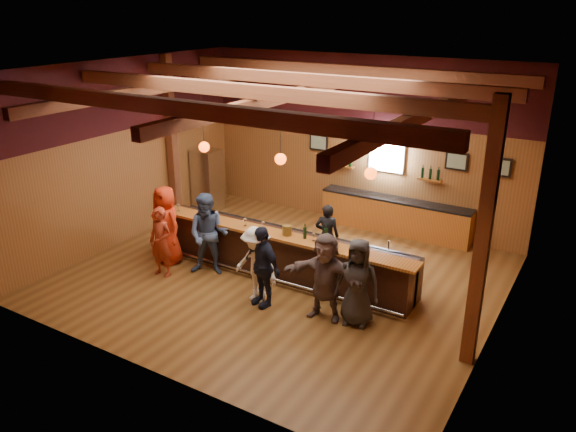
{
  "coord_description": "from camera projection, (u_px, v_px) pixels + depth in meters",
  "views": [
    {
      "loc": [
        5.89,
        -9.49,
        5.7
      ],
      "look_at": [
        0.0,
        0.3,
        1.35
      ],
      "focal_mm": 35.0,
      "sensor_mm": 36.0,
      "label": 1
    }
  ],
  "objects": [
    {
      "name": "ice_bucket",
      "position": [
        287.0,
        230.0,
        11.82
      ],
      "size": [
        0.2,
        0.2,
        0.22
      ],
      "primitive_type": "cylinder",
      "color": "olive",
      "rests_on": "bar_counter"
    },
    {
      "name": "glass_f",
      "position": [
        314.0,
        235.0,
        11.51
      ],
      "size": [
        0.08,
        0.08,
        0.18
      ],
      "color": "silver",
      "rests_on": "bar_counter"
    },
    {
      "name": "customer_orange",
      "position": [
        166.0,
        225.0,
        12.88
      ],
      "size": [
        1.0,
        0.76,
        1.85
      ],
      "primitive_type": "imported",
      "rotation": [
        0.0,
        0.0,
        -0.2
      ],
      "color": "red",
      "rests_on": "ground"
    },
    {
      "name": "framed_pictures",
      "position": [
        419.0,
        156.0,
        14.07
      ],
      "size": [
        5.35,
        0.05,
        0.45
      ],
      "color": "black",
      "rests_on": "room"
    },
    {
      "name": "bottle_b",
      "position": [
        326.0,
        235.0,
        11.48
      ],
      "size": [
        0.08,
        0.08,
        0.38
      ],
      "color": "black",
      "rests_on": "bar_counter"
    },
    {
      "name": "room",
      "position": [
        282.0,
        134.0,
        11.37
      ],
      "size": [
        9.04,
        9.0,
        4.52
      ],
      "color": "brown",
      "rests_on": "ground"
    },
    {
      "name": "pendant_lights",
      "position": [
        280.0,
        159.0,
        11.51
      ],
      "size": [
        4.24,
        0.24,
        1.37
      ],
      "color": "black",
      "rests_on": "room"
    },
    {
      "name": "glass_h",
      "position": [
        363.0,
        247.0,
        10.93
      ],
      "size": [
        0.09,
        0.09,
        0.2
      ],
      "color": "silver",
      "rests_on": "bar_counter"
    },
    {
      "name": "customer_brown",
      "position": [
        325.0,
        277.0,
        10.58
      ],
      "size": [
        1.66,
        0.68,
        1.74
      ],
      "primitive_type": "imported",
      "rotation": [
        0.0,
        0.0,
        0.11
      ],
      "color": "#655150",
      "rests_on": "ground"
    },
    {
      "name": "customer_redvest",
      "position": [
        161.0,
        242.0,
        12.3
      ],
      "size": [
        0.59,
        0.41,
        1.58
      ],
      "primitive_type": "imported",
      "rotation": [
        0.0,
        0.0,
        0.05
      ],
      "color": "#9D321C",
      "rests_on": "ground"
    },
    {
      "name": "customer_dark",
      "position": [
        358.0,
        282.0,
        10.39
      ],
      "size": [
        0.92,
        0.69,
        1.71
      ],
      "primitive_type": "imported",
      "rotation": [
        0.0,
        0.0,
        0.18
      ],
      "color": "#29292B",
      "rests_on": "ground"
    },
    {
      "name": "customer_navy",
      "position": [
        262.0,
        266.0,
        11.05
      ],
      "size": [
        1.07,
        0.7,
        1.69
      ],
      "primitive_type": "imported",
      "rotation": [
        0.0,
        0.0,
        -0.31
      ],
      "color": "#1A1F34",
      "rests_on": "ground"
    },
    {
      "name": "bar_counter",
      "position": [
        285.0,
        253.0,
        12.4
      ],
      "size": [
        6.3,
        1.07,
        1.11
      ],
      "color": "black",
      "rests_on": "ground"
    },
    {
      "name": "customer_white",
      "position": [
        256.0,
        265.0,
        11.21
      ],
      "size": [
        1.11,
        0.73,
        1.61
      ],
      "primitive_type": "imported",
      "rotation": [
        0.0,
        0.0,
        -0.14
      ],
      "color": "silver",
      "rests_on": "ground"
    },
    {
      "name": "bottle_a",
      "position": [
        305.0,
        233.0,
        11.64
      ],
      "size": [
        0.07,
        0.07,
        0.33
      ],
      "color": "black",
      "rests_on": "bar_counter"
    },
    {
      "name": "window",
      "position": [
        387.0,
        154.0,
        14.52
      ],
      "size": [
        0.95,
        0.09,
        0.95
      ],
      "color": "silver",
      "rests_on": "room"
    },
    {
      "name": "wine_shelves",
      "position": [
        385.0,
        170.0,
        14.62
      ],
      "size": [
        3.0,
        0.18,
        0.3
      ],
      "color": "#9B521C",
      "rests_on": "room"
    },
    {
      "name": "glass_g",
      "position": [
        333.0,
        240.0,
        11.24
      ],
      "size": [
        0.08,
        0.08,
        0.19
      ],
      "color": "silver",
      "rests_on": "bar_counter"
    },
    {
      "name": "glass_e",
      "position": [
        263.0,
        223.0,
        12.15
      ],
      "size": [
        0.08,
        0.08,
        0.17
      ],
      "color": "silver",
      "rests_on": "bar_counter"
    },
    {
      "name": "glass_d",
      "position": [
        245.0,
        220.0,
        12.29
      ],
      "size": [
        0.08,
        0.08,
        0.18
      ],
      "color": "silver",
      "rests_on": "bar_counter"
    },
    {
      "name": "bartender",
      "position": [
        327.0,
        236.0,
        12.73
      ],
      "size": [
        0.63,
        0.51,
        1.51
      ],
      "primitive_type": "imported",
      "rotation": [
        0.0,
        0.0,
        3.44
      ],
      "color": "black",
      "rests_on": "ground"
    },
    {
      "name": "customer_denim",
      "position": [
        208.0,
        234.0,
        12.33
      ],
      "size": [
        1.12,
        1.01,
        1.87
      ],
      "primitive_type": "imported",
      "rotation": [
        0.0,
        0.0,
        0.41
      ],
      "color": "#435986",
      "rests_on": "ground"
    },
    {
      "name": "back_bar_cabinet",
      "position": [
        394.0,
        216.0,
        14.7
      ],
      "size": [
        4.0,
        0.52,
        0.95
      ],
      "color": "#9B521C",
      "rests_on": "ground"
    },
    {
      "name": "stainless_fridge",
      "position": [
        208.0,
        180.0,
        16.21
      ],
      "size": [
        0.7,
        0.7,
        1.8
      ],
      "primitive_type": "cube",
      "color": "silver",
      "rests_on": "ground"
    },
    {
      "name": "glass_c",
      "position": [
        217.0,
        213.0,
        12.75
      ],
      "size": [
        0.08,
        0.08,
        0.17
      ],
      "color": "silver",
      "rests_on": "bar_counter"
    },
    {
      "name": "glass_b",
      "position": [
        211.0,
        212.0,
        12.8
      ],
      "size": [
        0.07,
        0.07,
        0.17
      ],
      "color": "silver",
      "rests_on": "bar_counter"
    },
    {
      "name": "glass_a",
      "position": [
        178.0,
        206.0,
        13.19
      ],
      "size": [
        0.08,
        0.08,
        0.18
      ],
      "color": "silver",
      "rests_on": "bar_counter"
    }
  ]
}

